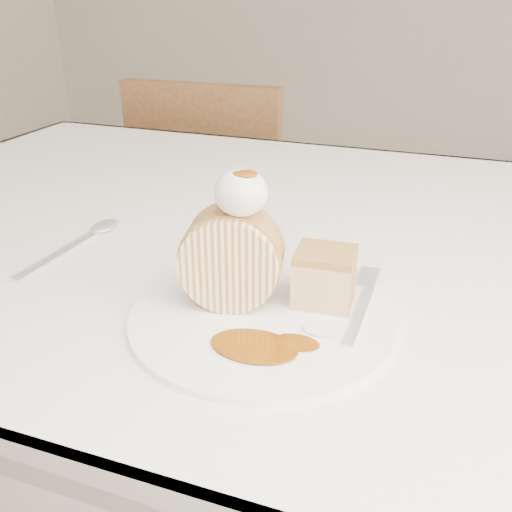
% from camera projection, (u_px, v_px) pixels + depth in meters
% --- Properties ---
extents(table, '(1.40, 0.90, 0.75)m').
position_uv_depth(table, '(284.00, 286.00, 0.81)').
color(table, white).
rests_on(table, ground).
extents(chair_far, '(0.41, 0.41, 0.84)m').
position_uv_depth(chair_far, '(219.00, 214.00, 1.56)').
color(chair_far, brown).
rests_on(chair_far, ground).
extents(plate, '(0.28, 0.28, 0.01)m').
position_uv_depth(plate, '(262.00, 316.00, 0.56)').
color(plate, white).
rests_on(plate, table).
extents(roulade_slice, '(0.11, 0.07, 0.10)m').
position_uv_depth(roulade_slice, '(231.00, 258.00, 0.56)').
color(roulade_slice, beige).
rests_on(roulade_slice, plate).
extents(cake_chunk, '(0.06, 0.06, 0.05)m').
position_uv_depth(cake_chunk, '(324.00, 280.00, 0.57)').
color(cake_chunk, '#AA8240').
rests_on(cake_chunk, plate).
extents(whipped_cream, '(0.05, 0.05, 0.04)m').
position_uv_depth(whipped_cream, '(241.00, 192.00, 0.53)').
color(whipped_cream, silver).
rests_on(whipped_cream, roulade_slice).
extents(caramel_drizzle, '(0.03, 0.02, 0.01)m').
position_uv_depth(caramel_drizzle, '(244.00, 168.00, 0.51)').
color(caramel_drizzle, '#6E3304').
rests_on(caramel_drizzle, whipped_cream).
extents(caramel_pool, '(0.09, 0.06, 0.00)m').
position_uv_depth(caramel_pool, '(254.00, 346.00, 0.51)').
color(caramel_pool, '#6E3304').
rests_on(caramel_pool, plate).
extents(fork, '(0.02, 0.16, 0.00)m').
position_uv_depth(fork, '(359.00, 315.00, 0.55)').
color(fork, silver).
rests_on(fork, plate).
extents(spoon, '(0.03, 0.18, 0.00)m').
position_uv_depth(spoon, '(58.00, 255.00, 0.69)').
color(spoon, silver).
rests_on(spoon, table).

